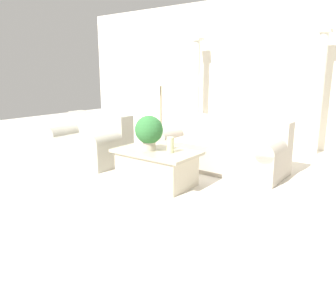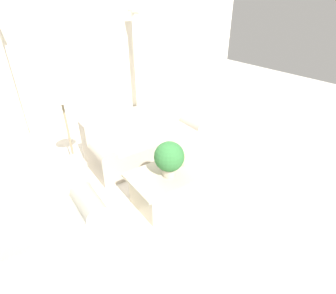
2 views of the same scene
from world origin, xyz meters
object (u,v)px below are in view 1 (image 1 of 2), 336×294
at_px(coffee_table, 156,167).
at_px(sofa_long, 220,148).
at_px(loveseat, 91,142).
at_px(potted_plant, 149,131).
at_px(floor_lamp, 161,85).

bearing_deg(coffee_table, sofa_long, 73.66).
xyz_separation_m(loveseat, coffee_table, (1.73, -0.27, -0.10)).
height_order(sofa_long, loveseat, same).
bearing_deg(coffee_table, loveseat, 170.97).
relative_size(coffee_table, potted_plant, 2.40).
bearing_deg(loveseat, potted_plant, -11.26).
bearing_deg(floor_lamp, coffee_table, -54.36).
distance_m(coffee_table, potted_plant, 0.53).
xyz_separation_m(sofa_long, loveseat, (-2.09, -0.97, 0.01)).
distance_m(sofa_long, potted_plant, 1.44).
xyz_separation_m(sofa_long, floor_lamp, (-1.31, 0.07, 1.01)).
bearing_deg(sofa_long, coffee_table, -106.34).
height_order(sofa_long, potted_plant, potted_plant).
bearing_deg(sofa_long, potted_plant, -109.12).
relative_size(loveseat, coffee_table, 1.18).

